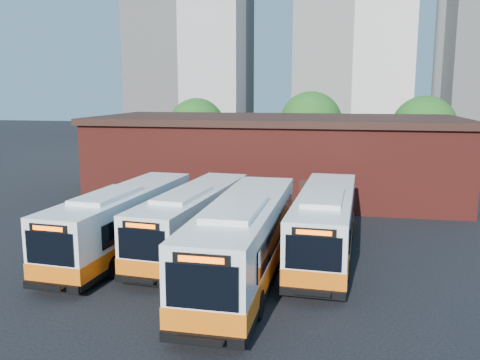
% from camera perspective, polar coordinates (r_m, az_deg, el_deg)
% --- Properties ---
extents(ground, '(220.00, 220.00, 0.00)m').
position_cam_1_polar(ground, '(22.73, -2.44, -11.81)').
color(ground, black).
extents(bus_west, '(3.63, 13.02, 3.51)m').
position_cam_1_polar(bus_west, '(27.36, -12.94, -4.75)').
color(bus_west, white).
rests_on(bus_west, ground).
extents(bus_midwest, '(3.68, 12.65, 3.40)m').
position_cam_1_polar(bus_midwest, '(27.31, -5.22, -4.66)').
color(bus_midwest, white).
rests_on(bus_midwest, ground).
extents(bus_mideast, '(3.15, 14.04, 3.81)m').
position_cam_1_polar(bus_mideast, '(22.84, 0.46, -7.08)').
color(bus_mideast, white).
rests_on(bus_mideast, ground).
extents(bus_east, '(3.26, 13.04, 3.52)m').
position_cam_1_polar(bus_east, '(26.48, 9.52, -5.10)').
color(bus_east, white).
rests_on(bus_east, ground).
extents(transit_worker, '(0.49, 0.67, 1.69)m').
position_cam_1_polar(transit_worker, '(18.09, -2.52, -14.84)').
color(transit_worker, '#111B33').
rests_on(transit_worker, ground).
extents(depot_building, '(28.60, 12.60, 6.40)m').
position_cam_1_polar(depot_building, '(41.14, 4.02, 2.77)').
color(depot_building, maroon).
rests_on(depot_building, ground).
extents(tree_west, '(6.00, 6.00, 7.65)m').
position_cam_1_polar(tree_west, '(54.73, -4.89, 6.02)').
color(tree_west, '#382314').
rests_on(tree_west, ground).
extents(tree_mid, '(6.56, 6.56, 8.36)m').
position_cam_1_polar(tree_mid, '(54.69, 7.96, 6.42)').
color(tree_mid, '#382314').
rests_on(tree_mid, ground).
extents(tree_east, '(6.24, 6.24, 7.96)m').
position_cam_1_polar(tree_east, '(52.25, 19.95, 5.47)').
color(tree_east, '#382314').
rests_on(tree_east, ground).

